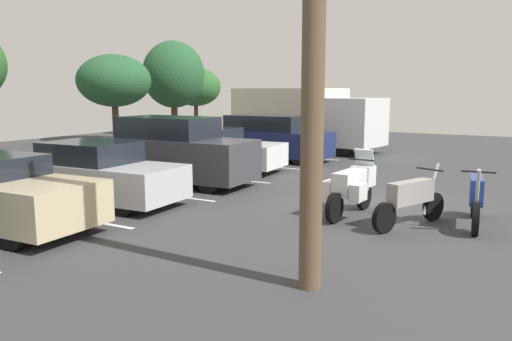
# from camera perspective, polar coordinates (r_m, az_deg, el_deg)

# --- Properties ---
(ground) EXTENTS (44.00, 44.00, 0.10)m
(ground) POSITION_cam_1_polar(r_m,az_deg,el_deg) (12.55, 13.01, -4.13)
(ground) COLOR #38383A
(motorcycle_touring) EXTENTS (2.18, 0.94, 1.42)m
(motorcycle_touring) POSITION_cam_1_polar(r_m,az_deg,el_deg) (11.43, 10.73, -1.67)
(motorcycle_touring) COLOR black
(motorcycle_touring) RESTS_ON ground
(motorcycle_second) EXTENTS (2.22, 0.62, 1.30)m
(motorcycle_second) POSITION_cam_1_polar(r_m,az_deg,el_deg) (11.28, 23.42, -2.78)
(motorcycle_second) COLOR black
(motorcycle_second) RESTS_ON ground
(motorcycle_third) EXTENTS (2.10, 1.02, 1.23)m
(motorcycle_third) POSITION_cam_1_polar(r_m,az_deg,el_deg) (10.79, 16.99, -3.07)
(motorcycle_third) COLOR black
(motorcycle_third) RESTS_ON ground
(parking_stripes) EXTENTS (17.56, 5.15, 0.01)m
(parking_stripes) POSITION_cam_1_polar(r_m,az_deg,el_deg) (14.33, -13.14, -2.29)
(parking_stripes) COLOR silver
(parking_stripes) RESTS_ON ground
(car_silver) EXTENTS (1.99, 4.47, 1.51)m
(car_silver) POSITION_cam_1_polar(r_m,az_deg,el_deg) (13.06, -17.50, -0.36)
(car_silver) COLOR #B7B7BC
(car_silver) RESTS_ON ground
(car_charcoal) EXTENTS (2.00, 4.50, 1.97)m
(car_charcoal) POSITION_cam_1_polar(r_m,az_deg,el_deg) (15.15, -8.80, 2.14)
(car_charcoal) COLOR #38383D
(car_charcoal) RESTS_ON ground
(car_white) EXTENTS (2.12, 4.90, 1.47)m
(car_white) POSITION_cam_1_polar(r_m,az_deg,el_deg) (17.68, -4.91, 2.38)
(car_white) COLOR white
(car_white) RESTS_ON ground
(car_navy) EXTENTS (1.94, 4.66, 1.77)m
(car_navy) POSITION_cam_1_polar(r_m,az_deg,el_deg) (20.16, 1.71, 3.69)
(car_navy) COLOR navy
(car_navy) RESTS_ON ground
(box_truck) EXTENTS (3.36, 7.20, 2.83)m
(box_truck) POSITION_cam_1_polar(r_m,az_deg,el_deg) (23.61, 5.45, 5.97)
(box_truck) COLOR silver
(box_truck) RESTS_ON ground
(utility_pole) EXTENTS (0.31, 1.80, 7.43)m
(utility_pole) POSITION_cam_1_polar(r_m,az_deg,el_deg) (6.95, 6.56, 17.81)
(utility_pole) COLOR brown
(utility_pole) RESTS_ON ground
(tree_center) EXTENTS (3.91, 3.91, 4.64)m
(tree_center) POSITION_cam_1_polar(r_m,az_deg,el_deg) (28.48, -15.64, 9.65)
(tree_center) COLOR #4C3823
(tree_center) RESTS_ON ground
(tree_left) EXTENTS (3.86, 3.86, 5.79)m
(tree_left) POSITION_cam_1_polar(r_m,az_deg,el_deg) (32.63, -9.24, 10.56)
(tree_left) COLOR #4C3823
(tree_left) RESTS_ON ground
(tree_rear) EXTENTS (3.74, 3.74, 4.42)m
(tree_rear) POSITION_cam_1_polar(r_m,az_deg,el_deg) (38.51, -6.79, 9.29)
(tree_rear) COLOR #4C3823
(tree_rear) RESTS_ON ground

